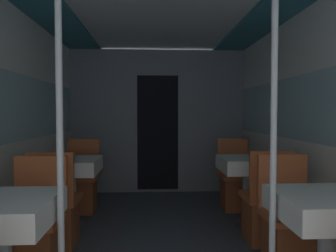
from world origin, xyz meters
The scene contains 15 objects.
wall_left centered at (-1.38, 1.77, 1.14)m, with size 0.05×6.34×2.23m.
wall_right centered at (1.38, 1.77, 1.14)m, with size 0.05×6.34×2.23m.
bulkhead_far centered at (0.00, 3.96, 1.11)m, with size 2.70×0.09×2.23m.
dining_table_left_0 centered at (-0.99, 0.74, 0.62)m, with size 0.62×0.62×0.75m.
chair_left_far_0 centered at (-0.99, 1.29, 0.29)m, with size 0.41×0.41×0.90m.
support_pole_left_0 centered at (-0.64, 0.74, 1.12)m, with size 0.04×0.04×2.23m.
dining_table_left_1 centered at (-0.99, 2.40, 0.62)m, with size 0.62×0.62×0.75m.
chair_left_near_1 centered at (-0.99, 1.85, 0.29)m, with size 0.41×0.41×0.90m.
chair_left_far_1 centered at (-0.99, 2.96, 0.29)m, with size 0.41×0.41×0.90m.
dining_table_right_0 centered at (0.99, 0.74, 0.62)m, with size 0.62×0.62×0.75m.
chair_right_far_0 centered at (0.99, 1.29, 0.29)m, with size 0.41×0.41×0.90m.
support_pole_right_0 centered at (0.64, 0.74, 1.12)m, with size 0.04×0.04×2.23m.
dining_table_right_1 centered at (0.99, 2.40, 0.62)m, with size 0.62×0.62×0.75m.
chair_right_near_1 centered at (0.99, 1.85, 0.29)m, with size 0.41×0.41×0.90m.
chair_right_far_1 centered at (0.99, 2.96, 0.29)m, with size 0.41×0.41×0.90m.
Camera 1 is at (-0.10, -1.20, 1.24)m, focal length 35.00 mm.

